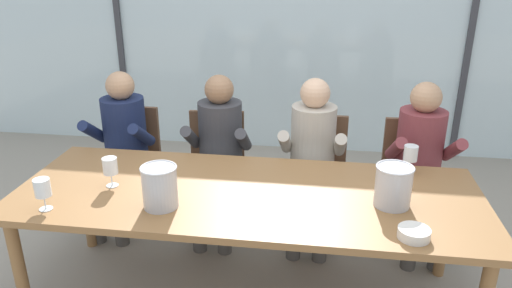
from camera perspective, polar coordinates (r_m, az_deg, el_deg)
The scene contains 20 objects.
ground at distance 3.96m, azimuth 1.35°, elevation -8.41°, with size 14.00×14.00×0.00m, color #9E9384.
window_glass_panel at distance 4.98m, azimuth 3.63°, elevation 13.75°, with size 7.83×0.03×2.60m, color silver.
window_mullion_left at distance 5.39m, azimuth -15.96°, elevation 13.60°, with size 0.06×0.06×2.60m, color #38383D.
window_mullion_right at distance 5.13m, azimuth 24.11°, elevation 12.19°, with size 0.06×0.06×2.60m, color #38383D.
hillside_vineyard at distance 8.91m, azimuth 5.72°, elevation 14.26°, with size 13.83×2.40×1.70m, color #386633.
dining_table at distance 2.77m, azimuth -1.03°, elevation -6.74°, with size 2.63×0.99×0.73m.
chair_near_curtain at distance 3.93m, azimuth -14.64°, elevation -1.19°, with size 0.45×0.45×0.87m.
chair_left_of_center at distance 3.70m, azimuth -4.76°, elevation -1.95°, with size 0.47×0.47×0.87m.
chair_center at distance 3.63m, azimuth 7.28°, elevation -2.57°, with size 0.44×0.44×0.87m.
chair_right_of_center at distance 3.70m, azimuth 18.01°, elevation -3.00°, with size 0.45×0.45×0.87m.
person_navy_polo at distance 3.73m, azimuth -15.66°, elevation 0.32°, with size 0.47×0.62×1.19m.
person_charcoal_jacket at distance 3.51m, azimuth -4.44°, elevation -0.29°, with size 0.47×0.61×1.19m.
person_beige_jumper at distance 3.43m, azimuth 6.66°, elevation -0.89°, with size 0.46×0.61×1.19m.
person_maroon_top at distance 3.50m, azimuth 18.98°, elevation -1.51°, with size 0.48×0.63×1.19m.
ice_bucket_primary at distance 2.58m, azimuth -11.32°, elevation -4.92°, with size 0.19×0.19×0.23m.
ice_bucket_secondary at distance 2.64m, azimuth 15.95°, elevation -4.73°, with size 0.20×0.20×0.23m.
tasting_bowl at distance 2.43m, azimuth 18.19°, elevation -10.01°, with size 0.15×0.15×0.05m, color silver.
wine_glass_by_left_taster at distance 3.07m, azimuth 17.82°, elevation -1.18°, with size 0.08×0.08×0.17m.
wine_glass_near_bucket at distance 2.74m, azimuth -23.95°, elevation -4.90°, with size 0.08×0.08×0.17m.
wine_glass_center_pour at distance 2.87m, azimuth -16.88°, elevation -2.64°, with size 0.08×0.08×0.17m.
Camera 1 is at (0.39, -2.40, 1.98)m, focal length 33.79 mm.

